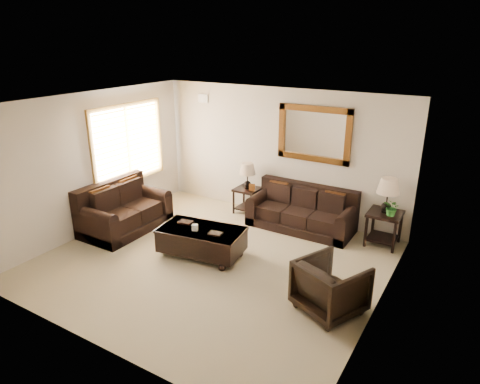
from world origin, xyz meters
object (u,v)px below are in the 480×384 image
Objects in this scene: end_table_right at (387,202)px; loveseat at (123,212)px; armchair at (331,284)px; end_table_left at (247,181)px; coffee_table at (202,239)px; sofa at (302,213)px.

loveseat is at bearing -156.79° from end_table_right.
armchair is (4.49, -0.48, 0.07)m from loveseat.
end_table_left is 3.76m from armchair.
sofa is at bearing 53.33° from coffee_table.
coffee_table is at bearing -118.05° from sofa.
coffee_table is at bearing -142.06° from end_table_right.
end_table_right reaches higher than coffee_table.
end_table_right is (2.92, -0.04, 0.11)m from end_table_left.
loveseat is 5.05m from end_table_right.
sofa is 2.80m from armchair.
coffee_table is (-2.63, -2.05, -0.53)m from end_table_right.
coffee_table is 1.87× the size of armchair.
armchair is (-0.13, -2.46, -0.42)m from end_table_right.
loveseat reaches higher than coffee_table.
sofa is 2.47× the size of armchair.
end_table_left is 2.92m from end_table_right.
loveseat is 4.51m from armchair.
armchair is at bearing -93.01° from end_table_right.
coffee_table is (0.29, -2.09, -0.42)m from end_table_left.
end_table_left is at bearing -17.23° from armchair.
sofa is 1.86× the size of end_table_left.
end_table_left reaches higher than armchair.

